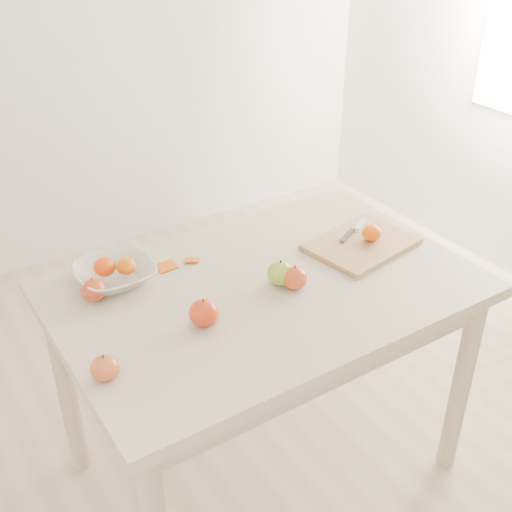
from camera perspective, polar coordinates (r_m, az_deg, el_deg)
ground at (r=2.36m, az=0.69°, el=-17.85°), size 3.50×3.50×0.00m
table at (r=1.92m, az=0.81°, el=-4.97°), size 1.20×0.80×0.75m
cutting_board at (r=2.07m, az=9.34°, el=1.07°), size 0.36×0.29×0.02m
board_tangerine at (r=2.07m, az=10.23°, el=2.05°), size 0.06×0.06×0.05m
fruit_bowl at (r=1.90m, az=-12.40°, el=-1.57°), size 0.23×0.23×0.06m
bowl_tangerine_near at (r=1.89m, az=-13.31°, el=-0.94°), size 0.06×0.06×0.06m
bowl_tangerine_far at (r=1.89m, az=-11.48°, el=-0.88°), size 0.06×0.06×0.05m
orange_peel_a at (r=1.96m, az=-7.94°, el=-1.02°), size 0.06×0.05×0.01m
orange_peel_b at (r=1.98m, az=-5.69°, el=-0.42°), size 0.06×0.05×0.01m
paring_knife at (r=2.14m, az=9.09°, el=2.57°), size 0.16×0.08×0.01m
apple_green at (r=1.85m, az=2.19°, el=-1.53°), size 0.08×0.08×0.07m
apple_red_d at (r=1.57m, az=-13.29°, el=-9.67°), size 0.07×0.07×0.06m
apple_red_e at (r=1.84m, az=3.45°, el=-1.94°), size 0.07×0.07×0.07m
apple_red_a at (r=1.84m, az=-14.23°, el=-2.93°), size 0.07×0.07×0.06m
apple_red_b at (r=1.69m, az=-4.65°, el=-5.06°), size 0.08×0.08×0.07m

